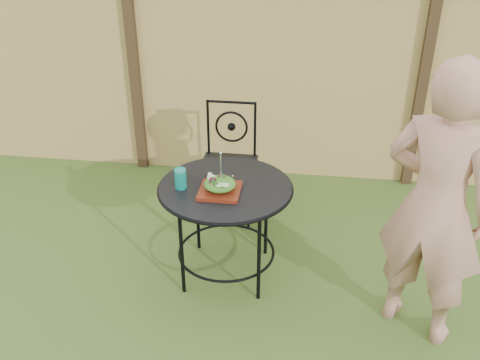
{
  "coord_description": "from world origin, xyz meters",
  "views": [
    {
      "loc": [
        0.32,
        -2.52,
        2.5
      ],
      "look_at": [
        -0.1,
        0.63,
        0.75
      ],
      "focal_mm": 40.0,
      "sensor_mm": 36.0,
      "label": 1
    }
  ],
  "objects": [
    {
      "name": "fence",
      "position": [
        -0.0,
        2.19,
        0.95
      ],
      "size": [
        8.0,
        0.12,
        1.9
      ],
      "color": "tan",
      "rests_on": "ground"
    },
    {
      "name": "patio_chair",
      "position": [
        -0.31,
        1.44,
        0.5
      ],
      "size": [
        0.46,
        0.46,
        0.95
      ],
      "color": "black",
      "rests_on": "ground"
    },
    {
      "name": "fork",
      "position": [
        -0.21,
        0.49,
        0.92
      ],
      "size": [
        0.01,
        0.01,
        0.18
      ],
      "primitive_type": "cylinder",
      "color": "silver",
      "rests_on": "salad"
    },
    {
      "name": "salad_plate",
      "position": [
        -0.22,
        0.49,
        0.74
      ],
      "size": [
        0.27,
        0.27,
        0.02
      ],
      "primitive_type": "cube",
      "color": "#50120B",
      "rests_on": "patio_table"
    },
    {
      "name": "diner",
      "position": [
        1.08,
        0.21,
        0.89
      ],
      "size": [
        0.77,
        0.7,
        1.78
      ],
      "primitive_type": "imported",
      "rotation": [
        0.0,
        0.0,
        2.6
      ],
      "color": "tan",
      "rests_on": "ground"
    },
    {
      "name": "ground",
      "position": [
        0.0,
        0.0,
        0.0
      ],
      "size": [
        60.0,
        60.0,
        0.0
      ],
      "primitive_type": "plane",
      "color": "#2A4C18",
      "rests_on": "ground"
    },
    {
      "name": "patio_table",
      "position": [
        -0.2,
        0.58,
        0.59
      ],
      "size": [
        0.92,
        0.92,
        0.72
      ],
      "color": "black",
      "rests_on": "ground"
    },
    {
      "name": "drinking_glass",
      "position": [
        -0.49,
        0.52,
        0.79
      ],
      "size": [
        0.08,
        0.08,
        0.14
      ],
      "primitive_type": "cylinder",
      "color": "#0A7E6D",
      "rests_on": "patio_table"
    },
    {
      "name": "salad",
      "position": [
        -0.22,
        0.49,
        0.79
      ],
      "size": [
        0.21,
        0.21,
        0.08
      ],
      "primitive_type": "ellipsoid",
      "color": "#235614",
      "rests_on": "salad_plate"
    }
  ]
}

